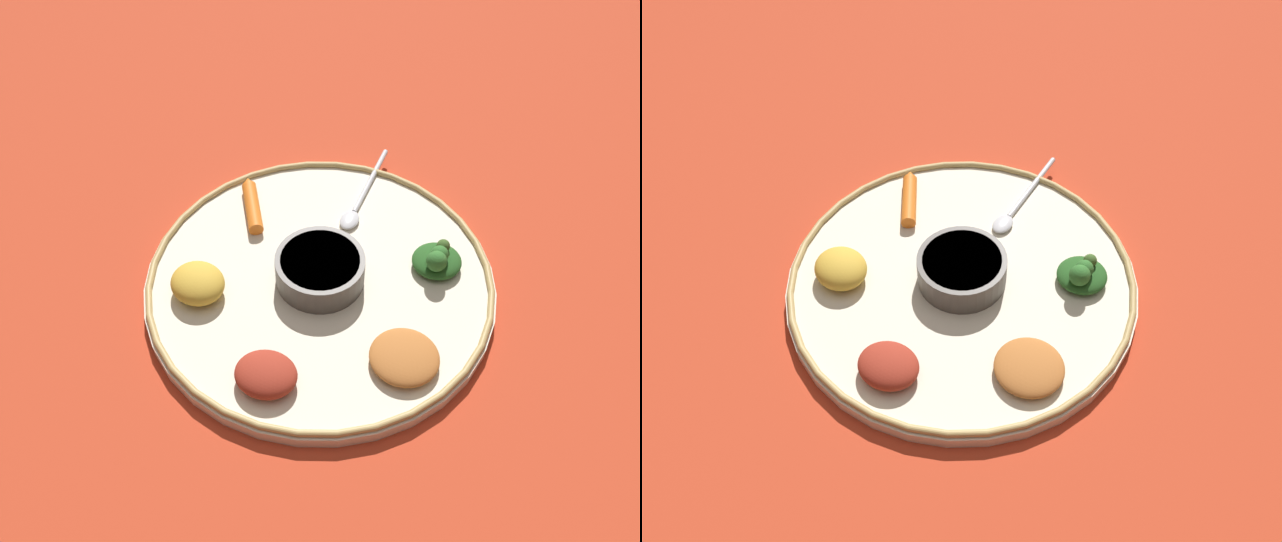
% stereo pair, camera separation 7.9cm
% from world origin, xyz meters
% --- Properties ---
extents(ground_plane, '(2.40, 2.40, 0.00)m').
position_xyz_m(ground_plane, '(0.00, 0.00, 0.00)').
color(ground_plane, '#B7381E').
extents(platter, '(0.42, 0.42, 0.02)m').
position_xyz_m(platter, '(0.00, 0.00, 0.01)').
color(platter, beige).
rests_on(platter, ground_plane).
extents(platter_rim, '(0.42, 0.42, 0.01)m').
position_xyz_m(platter_rim, '(0.00, 0.00, 0.02)').
color(platter_rim, tan).
rests_on(platter_rim, platter).
extents(center_bowl, '(0.11, 0.11, 0.04)m').
position_xyz_m(center_bowl, '(0.00, 0.00, 0.04)').
color(center_bowl, '#4C4742').
rests_on(center_bowl, platter).
extents(spoon, '(0.16, 0.07, 0.01)m').
position_xyz_m(spoon, '(0.13, 0.04, 0.02)').
color(spoon, silver).
rests_on(spoon, platter).
extents(greens_pile, '(0.08, 0.08, 0.04)m').
position_xyz_m(greens_pile, '(0.10, -0.10, 0.03)').
color(greens_pile, '#23511E').
rests_on(greens_pile, platter).
extents(carrot_near_spoon, '(0.08, 0.09, 0.02)m').
position_xyz_m(carrot_near_spoon, '(0.03, 0.14, 0.03)').
color(carrot_near_spoon, orange).
rests_on(carrot_near_spoon, platter).
extents(mound_lentil_yellow, '(0.06, 0.07, 0.03)m').
position_xyz_m(mound_lentil_yellow, '(-0.11, 0.10, 0.03)').
color(mound_lentil_yellow, gold).
rests_on(mound_lentil_yellow, platter).
extents(mound_chickpea, '(0.09, 0.09, 0.02)m').
position_xyz_m(mound_chickpea, '(-0.03, -0.14, 0.03)').
color(mound_chickpea, '#B2662D').
rests_on(mound_chickpea, platter).
extents(mound_beet, '(0.08, 0.09, 0.03)m').
position_xyz_m(mound_beet, '(-0.14, -0.05, 0.03)').
color(mound_beet, maroon).
rests_on(mound_beet, platter).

